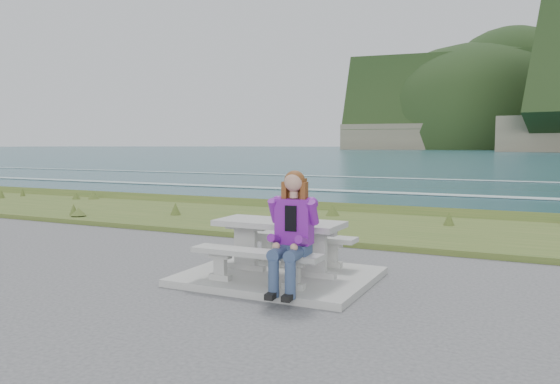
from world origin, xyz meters
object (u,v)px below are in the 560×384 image
at_px(picnic_table, 279,232).
at_px(bench_seaward, 299,241).
at_px(bench_landward, 256,258).
at_px(seated_woman, 290,248).

distance_m(picnic_table, bench_seaward, 0.74).
relative_size(picnic_table, bench_seaward, 1.00).
xyz_separation_m(bench_landward, seated_woman, (0.55, -0.14, 0.20)).
bearing_deg(bench_landward, bench_seaward, 90.00).
height_order(bench_landward, seated_woman, seated_woman).
distance_m(picnic_table, seated_woman, 1.01).
height_order(picnic_table, bench_seaward, picnic_table).
bearing_deg(bench_landward, seated_woman, -14.45).
height_order(picnic_table, seated_woman, seated_woman).
bearing_deg(bench_landward, picnic_table, 90.00).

